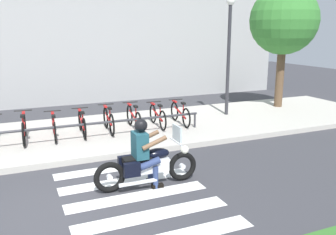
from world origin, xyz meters
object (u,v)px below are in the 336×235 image
(rider, at_px, (144,148))
(bicycle_6, at_px, (158,116))
(bicycle_5, at_px, (134,118))
(bicycle_1, at_px, (24,128))
(bicycle_4, at_px, (109,120))
(bicycle_3, at_px, (82,123))
(bike_rack, at_px, (100,124))
(street_lamp, at_px, (229,47))
(bicycle_7, at_px, (180,114))
(bicycle_2, at_px, (54,127))
(motorcycle, at_px, (148,165))
(tree_near_rack, at_px, (284,21))

(rider, bearing_deg, bicycle_6, 64.57)
(bicycle_5, relative_size, bicycle_6, 1.06)
(bicycle_1, relative_size, bicycle_4, 1.08)
(bicycle_3, bearing_deg, bicycle_5, -0.03)
(bicycle_5, height_order, bike_rack, bicycle_5)
(rider, relative_size, bicycle_3, 0.87)
(bicycle_4, distance_m, street_lamp, 4.98)
(bike_rack, height_order, street_lamp, street_lamp)
(bicycle_3, xyz_separation_m, bicycle_6, (2.36, -0.00, 0.00))
(bicycle_7, relative_size, bike_rack, 0.27)
(bicycle_6, relative_size, bike_rack, 0.27)
(rider, bearing_deg, bicycle_7, 55.70)
(bicycle_2, distance_m, bicycle_5, 2.36)
(bicycle_1, bearing_deg, street_lamp, 5.08)
(bicycle_2, bearing_deg, bicycle_4, -0.08)
(bicycle_4, xyz_separation_m, bike_rack, (-0.39, -0.55, 0.07))
(bicycle_5, bearing_deg, rider, -105.05)
(rider, height_order, street_lamp, street_lamp)
(rider, bearing_deg, bicycle_2, 109.33)
(motorcycle, bearing_deg, bicycle_6, 65.56)
(bicycle_3, height_order, bike_rack, bicycle_3)
(bike_rack, bearing_deg, rider, -87.25)
(rider, height_order, bicycle_3, rider)
(bicycle_6, xyz_separation_m, bicycle_7, (0.79, -0.00, 0.01))
(bicycle_4, height_order, bicycle_5, bicycle_4)
(bicycle_4, distance_m, tree_near_rack, 7.81)
(bicycle_4, relative_size, tree_near_rack, 0.34)
(motorcycle, relative_size, tree_near_rack, 0.46)
(motorcycle, bearing_deg, tree_near_rack, 33.35)
(rider, distance_m, bicycle_6, 4.23)
(bicycle_1, distance_m, bicycle_7, 4.72)
(rider, bearing_deg, bike_rack, 92.75)
(bicycle_1, distance_m, bike_rack, 2.04)
(bicycle_1, distance_m, bicycle_5, 3.15)
(motorcycle, distance_m, bicycle_4, 3.82)
(motorcycle, bearing_deg, bicycle_4, 87.60)
(motorcycle, xyz_separation_m, bicycle_2, (-1.41, 3.81, 0.02))
(bicycle_4, bearing_deg, bicycle_3, 179.91)
(motorcycle, height_order, bicycle_6, motorcycle)
(bicycle_2, relative_size, bicycle_5, 0.97)
(motorcycle, distance_m, bicycle_6, 4.19)
(bike_rack, bearing_deg, bicycle_2, 154.78)
(bicycle_6, distance_m, tree_near_rack, 6.41)
(bicycle_4, xyz_separation_m, tree_near_rack, (7.17, 1.01, 2.95))
(bicycle_3, bearing_deg, rider, -81.79)
(rider, bearing_deg, bicycle_4, 86.43)
(bicycle_7, bearing_deg, bicycle_2, 179.98)
(bicycle_7, xyz_separation_m, street_lamp, (2.14, 0.61, 2.06))
(street_lamp, bearing_deg, bicycle_6, -168.25)
(bike_rack, xyz_separation_m, street_lamp, (4.89, 1.16, 1.99))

